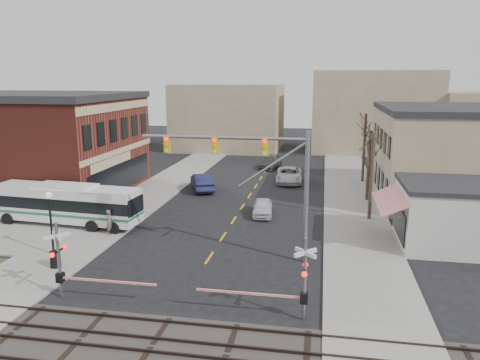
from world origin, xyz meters
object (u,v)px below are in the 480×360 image
car_b (202,182)px  pedestrian_far (100,212)px  rr_crossing_east (295,280)px  trash_bin (55,259)px  traffic_signal_mast (260,168)px  car_c (289,175)px  street_lamp (50,210)px  transit_bus (66,203)px  car_d (270,163)px  car_a (262,207)px  pedestrian_near (110,222)px  rr_crossing_west (67,262)px

car_b → pedestrian_far: bearing=46.2°
rr_crossing_east → trash_bin: (-14.15, 3.38, -1.36)m
traffic_signal_mast → car_c: size_ratio=1.77×
street_lamp → car_b: bearing=75.9°
transit_bus → trash_bin: size_ratio=12.05×
traffic_signal_mast → car_d: bearing=95.2°
car_a → traffic_signal_mast: bearing=-89.6°
trash_bin → pedestrian_near: 6.12m
pedestrian_near → rr_crossing_west: bearing=-172.7°
car_a → pedestrian_far: pedestrian_far is taller
street_lamp → transit_bus: bearing=112.9°
rr_crossing_east → trash_bin: 14.61m
transit_bus → pedestrian_near: transit_bus is taller
car_b → pedestrian_far: pedestrian_far is taller
car_b → car_a: bearing=110.4°
transit_bus → street_lamp: bearing=-67.1°
pedestrian_near → rr_crossing_east: bearing=-130.8°
car_c → pedestrian_near: size_ratio=3.21×
street_lamp → trash_bin: bearing=-55.5°
rr_crossing_east → car_b: 26.25m
traffic_signal_mast → street_lamp: traffic_signal_mast is taller
rr_crossing_east → car_a: size_ratio=1.44×
rr_crossing_west → car_d: bearing=80.6°
trash_bin → car_a: (10.49, 13.03, 0.06)m
car_a → car_c: car_c is taller
traffic_signal_mast → street_lamp: 13.18m
car_b → car_d: size_ratio=1.09×
rr_crossing_west → car_d: (6.06, 36.66, -1.28)m
rr_crossing_west → car_b: rr_crossing_west is taller
transit_bus → car_b: size_ratio=2.27×
trash_bin → rr_crossing_east: bearing=-13.5°
rr_crossing_east → car_b: bearing=114.1°
car_c → pedestrian_near: (-11.18, -19.68, 0.22)m
transit_bus → trash_bin: 8.82m
traffic_signal_mast → rr_crossing_west: traffic_signal_mast is taller
rr_crossing_east → car_c: rr_crossing_east is taller
car_c → trash_bin: bearing=-117.7°
transit_bus → rr_crossing_west: 12.96m
street_lamp → car_d: bearing=72.3°
car_b → car_c: (8.26, 5.20, -0.05)m
rr_crossing_east → car_a: (-3.65, 16.42, -1.31)m
car_a → car_d: car_d is taller
rr_crossing_west → car_a: bearing=64.6°
rr_crossing_east → car_d: (-5.33, 36.75, -1.28)m
car_a → car_d: 20.40m
traffic_signal_mast → rr_crossing_east: 8.42m
car_c → car_d: bearing=107.6°
transit_bus → pedestrian_far: transit_bus is taller
transit_bus → car_a: bearing=19.8°
car_c → car_b: bearing=-151.0°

